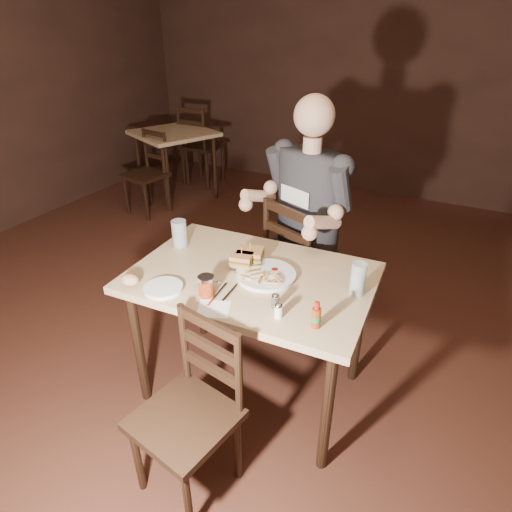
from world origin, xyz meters
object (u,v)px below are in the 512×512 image
at_px(bg_chair_near, 145,175).
at_px(glass_right, 358,279).
at_px(chair_near, 184,419).
at_px(diner, 305,189).
at_px(glass_left, 180,234).
at_px(side_plate, 163,289).
at_px(main_table, 251,288).
at_px(bg_table, 174,140).
at_px(syrup_dispenser, 206,286).
at_px(bg_chair_far, 202,145).
at_px(dinner_plate, 266,275).
at_px(chair_far, 306,266).
at_px(hot_sauce, 316,315).

relative_size(bg_chair_near, glass_right, 5.39).
relative_size(chair_near, diner, 0.79).
distance_m(glass_left, glass_right, 1.00).
bearing_deg(glass_right, glass_left, 179.01).
bearing_deg(side_plate, bg_chair_near, 132.56).
bearing_deg(main_table, chair_near, -88.24).
xyz_separation_m(bg_table, diner, (2.23, -1.68, 0.33)).
xyz_separation_m(glass_left, syrup_dispenser, (0.40, -0.34, -0.03)).
relative_size(bg_table, glass_right, 6.64).
xyz_separation_m(bg_chair_far, bg_chair_near, (0.00, -1.10, -0.06)).
relative_size(chair_near, syrup_dispenser, 8.44).
bearing_deg(chair_near, main_table, 102.28).
bearing_deg(dinner_plate, glass_left, 172.21).
relative_size(chair_far, side_plate, 5.28).
xyz_separation_m(glass_right, hot_sauce, (-0.08, -0.32, -0.02)).
xyz_separation_m(main_table, diner, (0.02, 0.64, 0.32)).
bearing_deg(bg_chair_far, bg_table, 91.71).
xyz_separation_m(bg_chair_far, glass_right, (2.72, -2.79, 0.36)).
height_order(glass_left, syrup_dispenser, glass_left).
distance_m(dinner_plate, glass_right, 0.45).
xyz_separation_m(diner, glass_left, (-0.51, -0.55, -0.16)).
bearing_deg(syrup_dispenser, diner, 79.64).
distance_m(bg_chair_near, syrup_dispenser, 2.94).
bearing_deg(syrup_dispenser, main_table, 65.81).
relative_size(bg_table, diner, 1.00).
height_order(bg_chair_near, dinner_plate, bg_chair_near).
relative_size(main_table, chair_near, 1.46).
distance_m(main_table, chair_near, 0.70).
relative_size(main_table, glass_right, 7.68).
xyz_separation_m(glass_right, syrup_dispenser, (-0.61, -0.32, -0.03)).
bearing_deg(diner, chair_far, 90.00).
bearing_deg(main_table, bg_table, 133.65).
xyz_separation_m(main_table, dinner_plate, (0.07, 0.01, 0.09)).
bearing_deg(syrup_dispenser, glass_left, 136.35).
xyz_separation_m(main_table, bg_chair_near, (-2.21, 1.76, -0.26)).
bearing_deg(glass_left, side_plate, -64.37).
relative_size(bg_chair_far, glass_left, 6.40).
bearing_deg(side_plate, dinner_plate, 40.55).
bearing_deg(main_table, bg_chair_far, 127.62).
bearing_deg(glass_left, bg_table, 127.59).
distance_m(chair_near, syrup_dispenser, 0.57).
height_order(diner, syrup_dispenser, diner).
bearing_deg(chair_near, bg_table, 137.48).
relative_size(main_table, glass_left, 8.03).
height_order(bg_table, diner, diner).
bearing_deg(dinner_plate, bg_table, 134.73).
xyz_separation_m(chair_near, glass_left, (-0.51, 0.73, 0.43)).
distance_m(bg_table, chair_near, 3.71).
distance_m(bg_table, bg_chair_far, 0.58).
xyz_separation_m(bg_table, side_plate, (1.90, -2.62, 0.10)).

